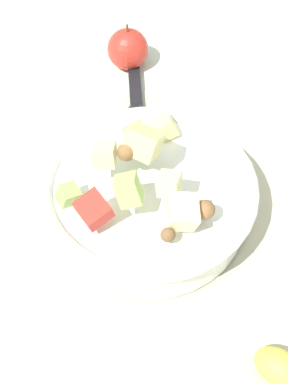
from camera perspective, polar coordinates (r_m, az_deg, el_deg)
name	(u,v)px	position (r m, az deg, el deg)	size (l,w,h in m)	color
ground_plane	(150,225)	(0.69, 0.62, -3.40)	(2.40, 2.40, 0.00)	silver
placemat	(150,223)	(0.68, 0.62, -3.26)	(0.48, 0.36, 0.01)	#BCB299
salad_bowl	(144,196)	(0.66, -0.01, -0.38)	(0.26, 0.26, 0.13)	white
serving_spoon	(136,96)	(0.83, -0.85, 9.87)	(0.22, 0.07, 0.01)	black
whole_apple	(128,49)	(0.88, -1.69, 14.58)	(0.06, 0.06, 0.08)	red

